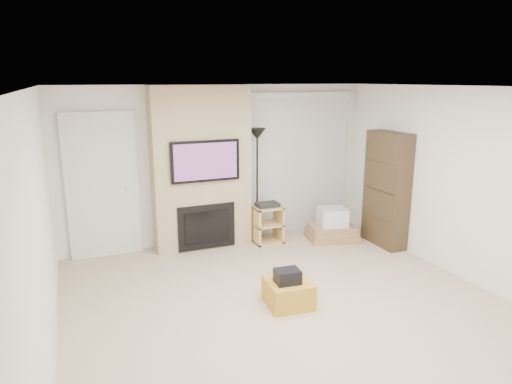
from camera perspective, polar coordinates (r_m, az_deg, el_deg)
name	(u,v)px	position (r m, az deg, el deg)	size (l,w,h in m)	color
floor	(297,315)	(5.34, 5.11, -15.01)	(5.00, 5.50, 0.00)	#C2AC90
ceiling	(302,87)	(4.68, 5.79, 12.89)	(5.00, 5.50, 0.00)	white
wall_back	(219,164)	(7.34, -4.65, 3.45)	(5.00, 2.50, 0.00)	white
wall_left	(41,239)	(4.34, -25.32, -5.30)	(5.50, 2.50, 0.00)	white
wall_right	(474,187)	(6.40, 25.65, 0.55)	(5.50, 2.50, 0.00)	white
hvac_vent	(300,86)	(5.57, 5.53, 13.02)	(0.35, 0.18, 0.01)	silver
ottoman	(288,293)	(5.48, 4.05, -12.45)	(0.50, 0.50, 0.30)	#BE8E28
black_bag	(287,276)	(5.33, 3.95, -10.46)	(0.28, 0.22, 0.16)	black
fireplace_wall	(202,169)	(7.05, -6.83, 2.84)	(1.50, 0.47, 2.50)	tan
entry_door	(102,187)	(7.02, -18.64, 0.64)	(1.02, 0.11, 2.14)	silver
vertical_blinds	(298,158)	(7.83, 5.28, 4.27)	(1.98, 0.10, 2.37)	silver
floor_lamp	(257,153)	(7.22, 0.15, 4.89)	(0.27, 0.27, 1.84)	black
av_stand	(267,222)	(7.37, 1.42, -3.72)	(0.45, 0.38, 0.66)	#D7B76A
box_stack	(332,227)	(7.64, 9.48, -4.40)	(0.90, 0.75, 0.53)	#A47F52
bookshelf	(387,189)	(7.42, 16.00, 0.31)	(0.30, 0.80, 1.80)	#342718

